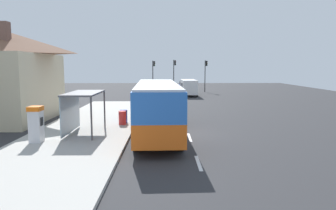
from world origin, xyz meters
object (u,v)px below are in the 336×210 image
recycling_bin_red (122,118)px  recycling_bin_blue (124,116)px  traffic_light_near_side (206,71)px  white_van (189,87)px  sedan_far (184,85)px  bus_shelter (79,102)px  sedan_near (188,89)px  ticket_machine (36,124)px  traffic_light_far_side (153,71)px  bus (157,105)px  traffic_light_median (174,71)px

recycling_bin_red → recycling_bin_blue: (0.00, 0.70, 0.00)m
recycling_bin_red → traffic_light_near_side: traffic_light_near_side is taller
white_van → sedan_far: size_ratio=1.18×
recycling_bin_blue → bus_shelter: size_ratio=0.24×
sedan_near → recycling_bin_blue: size_ratio=4.68×
ticket_machine → traffic_light_far_side: (5.03, 35.97, 2.24)m
bus → sedan_far: bus is taller
white_van → recycling_bin_blue: white_van is taller
recycling_bin_red → traffic_light_far_side: bearing=88.0°
traffic_light_far_side → traffic_light_median: traffic_light_median is taller
ticket_machine → bus_shelter: size_ratio=0.48×
traffic_light_far_side → ticket_machine: bearing=-98.0°
recycling_bin_red → traffic_light_median: bearing=81.7°
traffic_light_far_side → sedan_near: bearing=-37.7°
recycling_bin_blue → traffic_light_near_side: bearing=71.7°
recycling_bin_blue → traffic_light_near_side: size_ratio=0.18×
bus → white_van: size_ratio=2.11×
sedan_far → traffic_light_median: size_ratio=0.85×
sedan_near → recycling_bin_blue: 26.79m
white_van → recycling_bin_blue: size_ratio=5.54×
bus → ticket_machine: bearing=-158.5°
recycling_bin_blue → white_van: bearing=74.0°
ticket_machine → bus_shelter: bus_shelter is taller
bus → traffic_light_far_side: traffic_light_far_side is taller
sedan_near → traffic_light_near_side: (3.20, 3.37, 2.64)m
traffic_light_near_side → recycling_bin_blue: bearing=-108.3°
recycling_bin_blue → sedan_near: bearing=76.0°
sedan_near → ticket_machine: size_ratio=2.29×
sedan_far → ticket_machine: 42.50m
white_van → traffic_light_far_side: traffic_light_far_side is taller
bus_shelter → white_van: bearing=71.6°
ticket_machine → recycling_bin_blue: bearing=55.9°
bus → bus_shelter: bus is taller
sedan_near → bus_shelter: bearing=-106.4°
recycling_bin_blue → bus: bearing=-52.8°
ticket_machine → sedan_far: bearing=75.8°
recycling_bin_red → white_van: bearing=74.5°
bus → recycling_bin_blue: size_ratio=11.68×
bus → traffic_light_near_side: bearing=77.5°
ticket_machine → bus: bearing=21.5°
sedan_near → traffic_light_near_side: 5.35m
bus → sedan_near: bus is taller
ticket_machine → bus_shelter: (1.72, 2.25, 0.93)m
bus_shelter → sedan_near: bearing=73.6°
white_van → ticket_machine: 30.01m
sedan_far → traffic_light_median: (-1.90, -4.43, 2.70)m
sedan_near → traffic_light_far_side: traffic_light_far_side is taller
ticket_machine → traffic_light_near_side: 37.79m
recycling_bin_blue → traffic_light_far_side: size_ratio=0.18×
sedan_far → traffic_light_near_side: 7.32m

